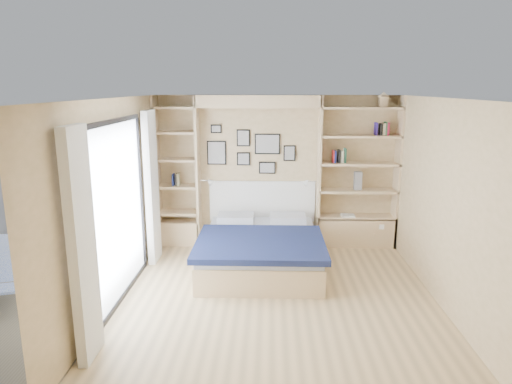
{
  "coord_description": "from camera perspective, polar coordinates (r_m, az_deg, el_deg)",
  "views": [
    {
      "loc": [
        -0.11,
        -5.33,
        2.63
      ],
      "look_at": [
        -0.3,
        0.9,
        1.19
      ],
      "focal_mm": 32.0,
      "sensor_mm": 36.0,
      "label": 1
    }
  ],
  "objects": [
    {
      "name": "room_shell",
      "position": [
        7.04,
        -0.55,
        0.28
      ],
      "size": [
        4.5,
        4.5,
        4.5
      ],
      "color": "#D9B88A",
      "rests_on": "ground"
    },
    {
      "name": "bed",
      "position": [
        6.84,
        0.59,
        -7.05
      ],
      "size": [
        1.8,
        2.27,
        1.07
      ],
      "color": "#D9BF8B",
      "rests_on": "ground"
    },
    {
      "name": "photo_gallery",
      "position": [
        7.63,
        -0.85,
        5.31
      ],
      "size": [
        1.48,
        0.02,
        0.82
      ],
      "color": "black",
      "rests_on": "ground"
    },
    {
      "name": "reading_lamps",
      "position": [
        7.49,
        0.25,
        1.26
      ],
      "size": [
        1.92,
        0.12,
        0.15
      ],
      "color": "silver",
      "rests_on": "ground"
    },
    {
      "name": "shelf_decor",
      "position": [
        7.56,
        10.88,
        5.58
      ],
      "size": [
        3.52,
        0.23,
        2.03
      ],
      "color": "#A51E1E",
      "rests_on": "ground"
    },
    {
      "name": "deck_chair",
      "position": [
        6.4,
        -28.65,
        -8.98
      ],
      "size": [
        0.73,
        0.96,
        0.85
      ],
      "rotation": [
        0.0,
        0.0,
        0.29
      ],
      "color": "tan",
      "rests_on": "ground"
    },
    {
      "name": "ground",
      "position": [
        5.95,
        2.68,
        -13.23
      ],
      "size": [
        4.5,
        4.5,
        0.0
      ],
      "primitive_type": "plane",
      "color": "tan",
      "rests_on": "ground"
    }
  ]
}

